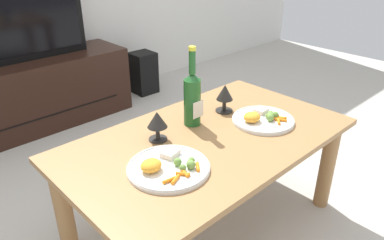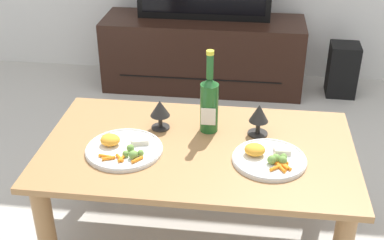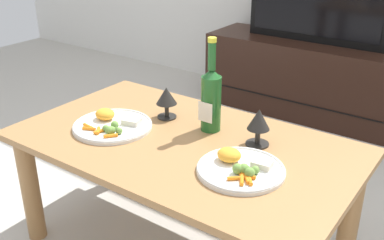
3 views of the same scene
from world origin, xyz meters
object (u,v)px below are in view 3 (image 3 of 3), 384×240
dining_table (183,161)px  goblet_left (166,98)px  goblet_right (259,122)px  tv_stand (309,78)px  wine_bottle (211,97)px  dinner_plate_right (240,168)px  dinner_plate_left (112,125)px

dining_table → goblet_left: goblet_left is taller
goblet_left → goblet_right: 0.39m
dining_table → goblet_right: (0.23, 0.12, 0.17)m
tv_stand → wine_bottle: bearing=-83.1°
tv_stand → goblet_right: size_ratio=10.06×
goblet_right → dinner_plate_right: bearing=-77.4°
goblet_right → dinner_plate_right: (0.04, -0.19, -0.07)m
tv_stand → dinner_plate_right: dinner_plate_right is taller
goblet_left → dinner_plate_right: (0.43, -0.19, -0.07)m
wine_bottle → dinner_plate_right: 0.33m
goblet_right → dinner_plate_left: 0.54m
dinner_plate_left → goblet_left: bearing=60.7°
tv_stand → dinner_plate_right: 1.67m
goblet_left → dining_table: bearing=-36.0°
dinner_plate_left → dinner_plate_right: bearing=0.1°
dining_table → goblet_left: size_ratio=9.65×
tv_stand → wine_bottle: size_ratio=3.86×
tv_stand → dinner_plate_left: dinner_plate_left is taller
dinner_plate_left → dinner_plate_right: (0.54, 0.00, 0.00)m
wine_bottle → dinner_plate_left: 0.38m
dining_table → goblet_right: goblet_right is taller
dining_table → goblet_left: 0.26m
dining_table → wine_bottle: (0.03, 0.13, 0.21)m
tv_stand → dinner_plate_left: bearing=-94.7°
wine_bottle → goblet_left: size_ratio=2.76×
wine_bottle → goblet_left: 0.20m
tv_stand → dining_table: bearing=-84.8°
goblet_left → dinner_plate_right: bearing=-23.5°
tv_stand → goblet_left: goblet_left is taller
goblet_left → dinner_plate_right: size_ratio=0.45×
wine_bottle → goblet_right: 0.20m
dining_table → dinner_plate_left: 0.30m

